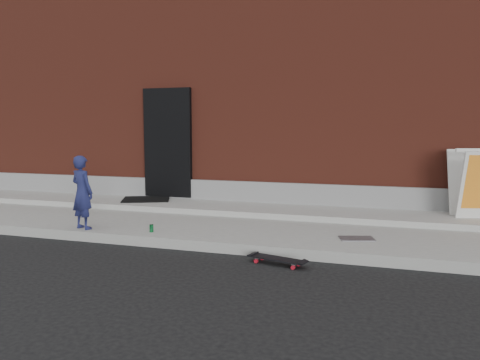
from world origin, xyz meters
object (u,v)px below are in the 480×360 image
at_px(child, 82,192).
at_px(skateboard, 277,259).
at_px(pizza_sign, 476,183).
at_px(soda_can, 151,228).

relative_size(child, skateboard, 1.48).
bearing_deg(skateboard, child, 171.53).
bearing_deg(child, skateboard, -171.52).
height_order(skateboard, pizza_sign, pizza_sign).
bearing_deg(soda_can, skateboard, -15.70).
distance_m(child, pizza_sign, 6.33).
height_order(pizza_sign, soda_can, pizza_sign).
xyz_separation_m(child, soda_can, (1.13, 0.11, -0.51)).
xyz_separation_m(child, pizza_sign, (5.88, 2.33, 0.09)).
distance_m(child, soda_can, 1.24).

